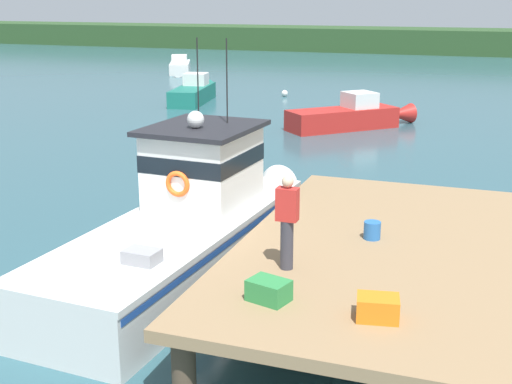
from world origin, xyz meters
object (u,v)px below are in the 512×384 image
Objects in this scene: bait_bucket at (372,230)px; moored_boat_outer_mooring at (194,92)px; crate_stack_mid_dock at (269,290)px; crate_single_far at (378,308)px; mooring_buoy_inshore at (285,93)px; moored_boat_near_channel at (351,116)px; main_fishing_boat at (191,223)px; moored_boat_mid_harbor at (180,67)px; deckhand_by_the_boat at (287,220)px.

bait_bucket is 0.06× the size of moored_boat_outer_mooring.
crate_single_far is (1.66, -0.06, 0.01)m from crate_stack_mid_dock.
crate_single_far reaches higher than mooring_buoy_inshore.
moored_boat_near_channel reaches higher than crate_stack_mid_dock.
crate_single_far is 21.13m from moored_boat_near_channel.
crate_stack_mid_dock is 30.37m from mooring_buoy_inshore.
bait_bucket is 0.06× the size of moored_boat_near_channel.
main_fishing_boat is 5.78m from crate_single_far.
main_fishing_boat is 16.49× the size of crate_stack_mid_dock.
moored_boat_mid_harbor is at bearing 118.81° from moored_boat_outer_mooring.
deckhand_by_the_boat is 29.12m from mooring_buoy_inshore.
deckhand_by_the_boat reaches higher than bait_bucket.
moored_boat_near_channel is 0.87× the size of moored_boat_outer_mooring.
crate_single_far is at bearing -78.49° from bait_bucket.
crate_single_far is at bearing -77.19° from moored_boat_near_channel.
crate_stack_mid_dock is at bearing -81.63° from moored_boat_near_channel.
moored_boat_near_channel reaches higher than mooring_buoy_inshore.
moored_boat_near_channel is at bearing 90.39° from main_fishing_boat.
moored_boat_near_channel reaches higher than moored_boat_mid_harbor.
bait_bucket is 0.92× the size of mooring_buoy_inshore.
crate_stack_mid_dock is 0.11× the size of moored_boat_mid_harbor.
crate_single_far is 29.38m from moored_boat_outer_mooring.
moored_boat_mid_harbor is 14.98× the size of mooring_buoy_inshore.
crate_single_far reaches higher than bait_bucket.
moored_boat_outer_mooring reaches higher than mooring_buoy_inshore.
mooring_buoy_inshore is at bearing 107.21° from deckhand_by_the_boat.
moored_boat_near_channel is 0.95× the size of moored_boat_mid_harbor.
moored_boat_mid_harbor is (-21.55, 38.34, -0.89)m from crate_single_far.
moored_boat_outer_mooring is (7.04, -12.80, 0.04)m from moored_boat_mid_harbor.
crate_single_far is at bearing -37.59° from deckhand_by_the_boat.
crate_single_far is 43.99m from moored_boat_mid_harbor.
crate_stack_mid_dock is (2.90, -3.46, 0.36)m from main_fishing_boat.
crate_stack_mid_dock is at bearing -106.86° from bait_bucket.
crate_single_far is (4.56, -3.52, 0.36)m from main_fishing_boat.
main_fishing_boat is 1.62× the size of moored_boat_outer_mooring.
main_fishing_boat reaches higher than moored_boat_mid_harbor.
main_fishing_boat reaches higher than bait_bucket.
main_fishing_boat is at bearing 129.99° from crate_stack_mid_dock.
moored_boat_near_channel reaches higher than bait_bucket.
moored_boat_mid_harbor is at bearing 133.53° from moored_boat_near_channel.
bait_bucket is 2.34m from deckhand_by_the_boat.
moored_boat_outer_mooring is at bearing 116.76° from crate_stack_mid_dock.
moored_boat_near_channel is at bearing -46.47° from moored_boat_mid_harbor.
moored_boat_outer_mooring is 5.48m from mooring_buoy_inshore.
moored_boat_outer_mooring is (-12.84, 25.47, -0.84)m from crate_stack_mid_dock.
deckhand_by_the_boat is 19.49m from moored_boat_near_channel.
main_fishing_boat is 29.10× the size of bait_bucket.
bait_bucket is (-0.68, 3.32, -0.00)m from crate_single_far.
main_fishing_boat reaches higher than crate_stack_mid_dock.
main_fishing_boat is at bearing 176.96° from bait_bucket.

